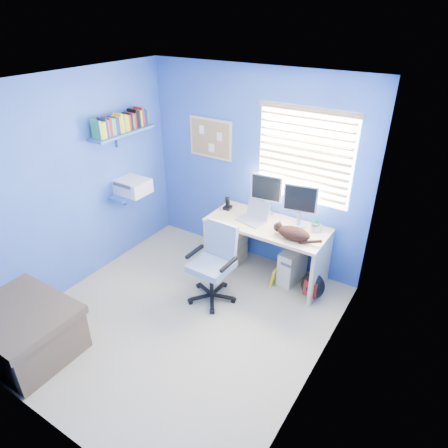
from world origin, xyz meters
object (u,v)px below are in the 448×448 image
Objects in this scene: laptop at (252,213)px; office_chair at (214,273)px; desk at (266,250)px; cat at (294,233)px; tower_pc at (293,265)px.

laptop is 0.36× the size of office_chair.
laptop is (-0.20, -0.04, 0.48)m from desk.
office_chair is (-0.70, -0.58, -0.46)m from cat.
cat reaches higher than tower_pc.
cat is (0.60, -0.11, -0.04)m from laptop.
tower_pc is at bearing 51.06° from office_chair.
office_chair is at bearing -112.24° from desk.
tower_pc is 1.04m from office_chair.
laptop is 0.73× the size of tower_pc.
laptop is 0.86m from office_chair.
desk is 0.52m from laptop.
desk is at bearing 23.37° from laptop.
laptop reaches higher than tower_pc.
desk is at bearing 67.76° from office_chair.
tower_pc is (-0.06, 0.22, -0.58)m from cat.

